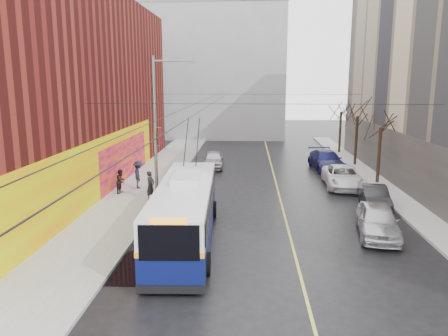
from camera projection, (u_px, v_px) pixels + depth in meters
The scene contains 22 objects.
ground at pixel (262, 274), 17.32m from camera, with size 140.00×140.00×0.00m, color black.
sidewalk_left at pixel (138, 193), 29.49m from camera, with size 4.00×60.00×0.15m, color gray.
sidewalk_right at pixel (395, 197), 28.56m from camera, with size 2.00×60.00×0.15m, color gray.
lane_line at pixel (278, 189), 30.94m from camera, with size 0.12×50.00×0.01m, color #BFB74C.
building_left at pixel (29, 89), 30.52m from camera, with size 12.11×36.00×14.00m.
building_far at pixel (210, 70), 59.92m from camera, with size 20.50×12.10×18.00m.
streetlight_pole at pixel (157, 126), 26.49m from camera, with size 2.65×0.60×9.00m.
catenary_wires at pixel (221, 100), 30.69m from camera, with size 18.00×60.00×0.22m.
tree_near at pixel (382, 117), 31.51m from camera, with size 3.20×3.20×6.40m.
tree_mid at pixel (358, 107), 38.31m from camera, with size 3.20×3.20×6.68m.
tree_far at pixel (342, 104), 45.18m from camera, with size 3.20×3.20×6.57m.
puddle at pixel (140, 267), 17.94m from camera, with size 2.39×3.47×0.01m, color black.
pigeons_flying at pixel (237, 91), 26.47m from camera, with size 2.41×0.70×1.69m.
trolleybus at pixel (185, 211), 20.65m from camera, with size 3.06×11.54×5.42m.
parked_car_a at pixel (378, 220), 21.47m from camera, with size 1.87×4.65×1.59m, color silver.
parked_car_b at pixel (374, 197), 26.20m from camera, with size 1.43×4.11×1.35m, color black.
parked_car_c at pixel (343, 177), 31.41m from camera, with size 2.53×5.48×1.52m, color white.
parked_car_d at pixel (326, 160), 37.43m from camera, with size 2.31×5.69×1.65m, color #161950.
following_car at pixel (213, 159), 38.47m from camera, with size 1.71×4.26×1.45m, color #BDBBC1.
pedestrian_a at pixel (150, 186), 27.39m from camera, with size 0.67×0.44×1.85m, color black.
pedestrian_b at pixel (121, 181), 29.11m from camera, with size 0.79×0.61×1.62m, color black.
pedestrian_c at pixel (138, 175), 30.41m from camera, with size 1.25×0.72×1.93m, color black.
Camera 1 is at (-0.61, -16.21, 7.55)m, focal length 35.00 mm.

